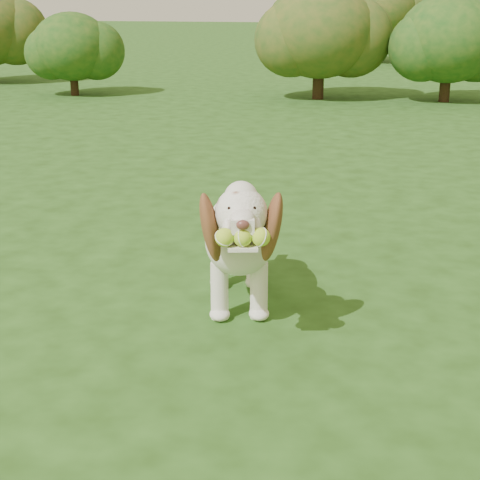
# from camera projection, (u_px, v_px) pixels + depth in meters

# --- Properties ---
(ground) EXTENTS (80.00, 80.00, 0.00)m
(ground) POSITION_uv_depth(u_px,v_px,m) (329.00, 333.00, 3.28)
(ground) COLOR #203F12
(ground) RESTS_ON ground
(dog) EXTENTS (0.54, 1.09, 0.71)m
(dog) POSITION_uv_depth(u_px,v_px,m) (238.00, 233.00, 3.42)
(dog) COLOR white
(dog) RESTS_ON ground
(shrub_a) EXTENTS (1.17, 1.17, 1.21)m
(shrub_a) POSITION_uv_depth(u_px,v_px,m) (72.00, 47.00, 10.87)
(shrub_a) COLOR #382314
(shrub_a) RESTS_ON ground
(shrub_b) EXTENTS (1.58, 1.58, 1.63)m
(shrub_b) POSITION_uv_depth(u_px,v_px,m) (320.00, 31.00, 10.39)
(shrub_b) COLOR #382314
(shrub_b) RESTS_ON ground
(shrub_c) EXTENTS (1.42, 1.42, 1.47)m
(shrub_c) POSITION_uv_depth(u_px,v_px,m) (449.00, 39.00, 10.14)
(shrub_c) COLOR #382314
(shrub_c) RESTS_ON ground
(shrub_i) EXTENTS (1.86, 1.86, 1.92)m
(shrub_i) POSITION_uv_depth(u_px,v_px,m) (375.00, 10.00, 16.19)
(shrub_i) COLOR #382314
(shrub_i) RESTS_ON ground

